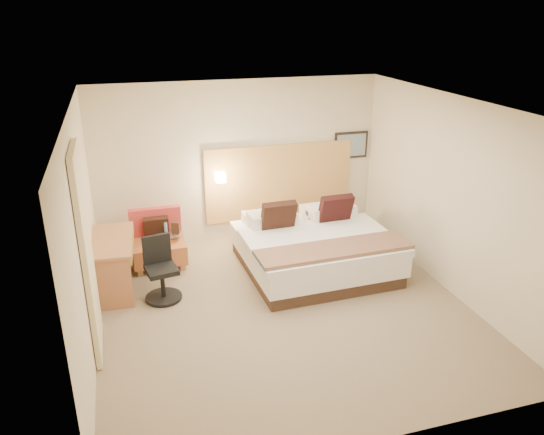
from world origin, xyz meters
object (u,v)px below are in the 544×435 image
object	(u,v)px
side_table	(171,246)
desk_chair	(161,274)
desk	(114,250)
lounge_chair	(158,243)
bed	(314,248)

from	to	relation	value
side_table	desk_chair	size ratio (longest dim) A/B	0.60
side_table	desk	world-z (taller)	desk
lounge_chair	desk	world-z (taller)	lounge_chair
desk_chair	side_table	bearing A→B (deg)	77.54
lounge_chair	desk_chair	distance (m)	1.10
bed	lounge_chair	xyz separation A→B (m)	(-2.27, 0.85, -0.01)
desk	desk_chair	size ratio (longest dim) A/B	1.44
lounge_chair	side_table	bearing A→B (deg)	-4.44
bed	lounge_chair	distance (m)	2.42
bed	lounge_chair	bearing A→B (deg)	159.56
bed	side_table	bearing A→B (deg)	158.23
side_table	lounge_chair	bearing A→B (deg)	175.56
bed	desk	world-z (taller)	bed
bed	desk	xyz separation A→B (m)	(-2.91, 0.19, 0.26)
lounge_chair	side_table	xyz separation A→B (m)	(0.19, -0.01, -0.06)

